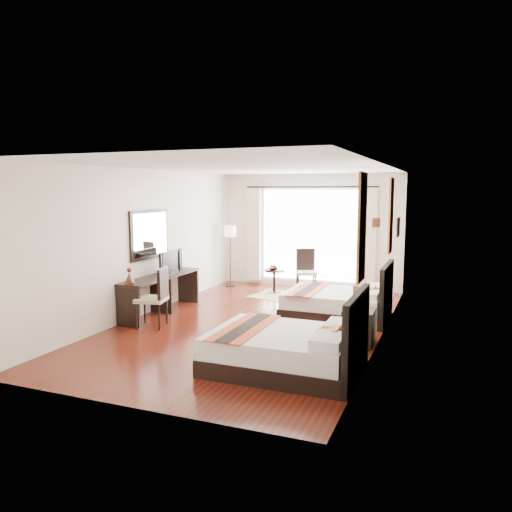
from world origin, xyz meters
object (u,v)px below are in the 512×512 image
at_px(table_lamp, 361,294).
at_px(floor_lamp, 230,235).
at_px(nightstand, 359,327).
at_px(desk_chair, 153,309).
at_px(bed_far, 340,303).
at_px(side_table, 274,281).
at_px(fruit_bowl, 273,269).
at_px(television, 167,262).
at_px(console_desk, 161,294).
at_px(vase, 360,312).
at_px(window_chair, 306,279).
at_px(bed_near, 289,349).

relative_size(table_lamp, floor_lamp, 0.27).
distance_m(nightstand, desk_chair, 3.59).
relative_size(bed_far, side_table, 3.50).
bearing_deg(nightstand, table_lamp, 93.65).
bearing_deg(nightstand, fruit_bowl, 128.74).
relative_size(table_lamp, television, 0.50).
xyz_separation_m(console_desk, floor_lamp, (0.10, 3.04, 0.91)).
distance_m(bed_far, vase, 1.83).
distance_m(side_table, window_chair, 0.76).
relative_size(floor_lamp, fruit_bowl, 6.93).
xyz_separation_m(table_lamp, fruit_bowl, (-2.58, 3.09, -0.20)).
distance_m(bed_near, floor_lamp, 6.09).
bearing_deg(table_lamp, console_desk, 173.88).
height_order(nightstand, floor_lamp, floor_lamp).
distance_m(table_lamp, fruit_bowl, 4.03).
bearing_deg(table_lamp, nightstand, -86.35).
distance_m(vase, side_table, 4.29).
bearing_deg(bed_near, floor_lamp, 122.08).
bearing_deg(bed_near, table_lamp, 67.81).
height_order(nightstand, table_lamp, table_lamp).
xyz_separation_m(bed_far, table_lamp, (0.63, -1.39, 0.50)).
xyz_separation_m(table_lamp, side_table, (-2.56, 3.12, -0.50)).
relative_size(vase, console_desk, 0.05).
bearing_deg(nightstand, desk_chair, -174.57).
height_order(table_lamp, side_table, table_lamp).
distance_m(table_lamp, window_chair, 3.96).
xyz_separation_m(bed_near, fruit_bowl, (-1.91, 4.72, 0.28)).
bearing_deg(console_desk, side_table, 62.49).
height_order(bed_near, side_table, bed_near).
bearing_deg(television, side_table, -29.83).
bearing_deg(vase, window_chair, 117.17).
relative_size(nightstand, floor_lamp, 0.38).
bearing_deg(fruit_bowl, vase, -52.25).
bearing_deg(desk_chair, television, -84.69).
bearing_deg(side_table, table_lamp, -50.61).
xyz_separation_m(desk_chair, window_chair, (1.68, 3.92, -0.01)).
bearing_deg(vase, fruit_bowl, 127.75).
distance_m(table_lamp, floor_lamp, 5.21).
xyz_separation_m(floor_lamp, side_table, (1.30, -0.35, -1.01)).
bearing_deg(window_chair, table_lamp, 6.94).
bearing_deg(side_table, fruit_bowl, -123.75).
relative_size(vase, fruit_bowl, 0.54).
height_order(vase, desk_chair, desk_chair).
distance_m(bed_far, fruit_bowl, 2.61).
bearing_deg(fruit_bowl, nightstand, -51.26).
distance_m(bed_near, vase, 1.53).
bearing_deg(floor_lamp, bed_far, -32.78).
bearing_deg(television, table_lamp, -99.91).
height_order(console_desk, floor_lamp, floor_lamp).
bearing_deg(fruit_bowl, console_desk, -117.44).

